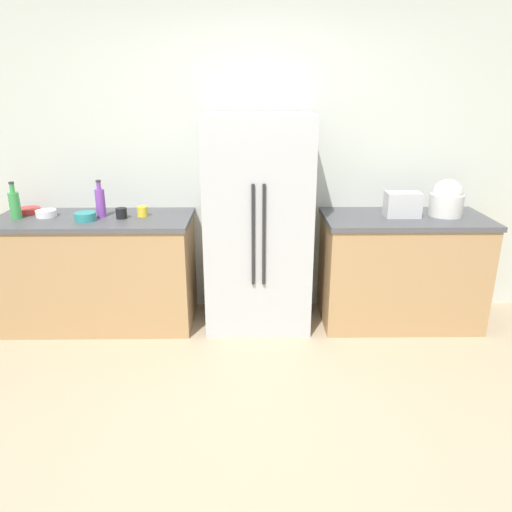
% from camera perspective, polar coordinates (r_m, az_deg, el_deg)
% --- Properties ---
extents(ground_plane, '(9.78, 9.78, 0.00)m').
position_cam_1_polar(ground_plane, '(2.94, -0.27, -21.14)').
color(ground_plane, tan).
extents(kitchen_back_panel, '(4.89, 0.10, 2.85)m').
position_cam_1_polar(kitchen_back_panel, '(4.19, -0.53, 12.60)').
color(kitchen_back_panel, silver).
rests_on(kitchen_back_panel, ground_plane).
extents(counter_left, '(1.57, 0.68, 0.92)m').
position_cam_1_polar(counter_left, '(4.24, -18.03, -1.69)').
color(counter_left, tan).
rests_on(counter_left, ground_plane).
extents(counter_right, '(1.31, 0.68, 0.92)m').
position_cam_1_polar(counter_right, '(4.24, 16.61, -1.54)').
color(counter_right, tan).
rests_on(counter_right, ground_plane).
extents(refrigerator, '(0.84, 0.66, 1.72)m').
position_cam_1_polar(refrigerator, '(3.92, 0.21, 3.78)').
color(refrigerator, '#B7BABF').
rests_on(refrigerator, ground_plane).
extents(toaster, '(0.28, 0.16, 0.20)m').
position_cam_1_polar(toaster, '(4.06, 16.86, 5.82)').
color(toaster, silver).
rests_on(toaster, counter_right).
extents(rice_cooker, '(0.26, 0.26, 0.30)m').
position_cam_1_polar(rice_cooker, '(4.21, 21.52, 6.23)').
color(rice_cooker, silver).
rests_on(rice_cooker, counter_right).
extents(bottle_a, '(0.07, 0.07, 0.30)m').
position_cam_1_polar(bottle_a, '(4.08, -17.83, 6.09)').
color(bottle_a, purple).
rests_on(bottle_a, counter_left).
extents(bottle_b, '(0.08, 0.08, 0.29)m').
position_cam_1_polar(bottle_b, '(4.27, -26.51, 5.47)').
color(bottle_b, green).
rests_on(bottle_b, counter_left).
extents(cup_a, '(0.08, 0.08, 0.08)m').
position_cam_1_polar(cup_a, '(4.02, -13.22, 5.13)').
color(cup_a, yellow).
rests_on(cup_a, counter_left).
extents(cup_b, '(0.09, 0.09, 0.08)m').
position_cam_1_polar(cup_b, '(3.99, -15.55, 4.87)').
color(cup_b, black).
rests_on(cup_b, counter_left).
extents(bowl_a, '(0.18, 0.18, 0.05)m').
position_cam_1_polar(bowl_a, '(4.43, -25.14, 4.87)').
color(bowl_a, red).
rests_on(bowl_a, counter_left).
extents(bowl_b, '(0.16, 0.16, 0.05)m').
position_cam_1_polar(bowl_b, '(4.26, -23.44, 4.62)').
color(bowl_b, white).
rests_on(bowl_b, counter_left).
extents(bowl_c, '(0.16, 0.16, 0.06)m').
position_cam_1_polar(bowl_c, '(4.01, -19.43, 4.40)').
color(bowl_c, teal).
rests_on(bowl_c, counter_left).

